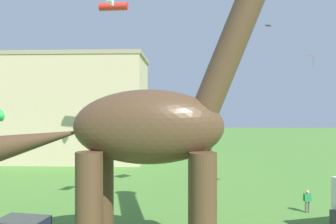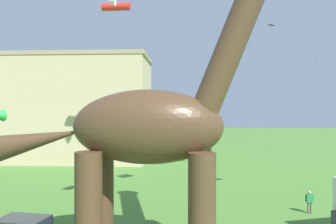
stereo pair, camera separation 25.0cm
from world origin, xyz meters
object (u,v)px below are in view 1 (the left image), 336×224
object	(u,v)px
person_watching_child	(307,199)
kite_apex	(313,56)
kite_trailing	(153,118)
kite_far_left	(113,5)
kite_far_right	(268,26)
dinosaur_sculpture	(147,127)

from	to	relation	value
person_watching_child	kite_apex	size ratio (longest dim) A/B	1.68
kite_trailing	kite_far_left	world-z (taller)	kite_far_left
kite_trailing	kite_far_left	bearing A→B (deg)	160.19
kite_far_right	dinosaur_sculpture	bearing A→B (deg)	-119.02
kite_apex	kite_far_right	xyz separation A→B (m)	(-1.05, 8.55, 4.44)
person_watching_child	kite_far_left	size ratio (longest dim) A/B	0.54
person_watching_child	kite_trailing	bearing A→B (deg)	-88.63
person_watching_child	kite_far_left	distance (m)	23.01
kite_trailing	kite_apex	xyz separation A→B (m)	(12.11, -4.55, 4.59)
kite_apex	kite_trailing	bearing A→B (deg)	159.42
person_watching_child	kite_far_right	bearing A→B (deg)	-146.96
dinosaur_sculpture	person_watching_child	xyz separation A→B (m)	(9.87, 7.25, -5.10)
dinosaur_sculpture	kite_apex	world-z (taller)	dinosaur_sculpture
kite_trailing	kite_apex	world-z (taller)	kite_apex
kite_far_right	person_watching_child	bearing A→B (deg)	-91.47
kite_trailing	kite_far_right	size ratio (longest dim) A/B	2.19
dinosaur_sculpture	kite_apex	distance (m)	15.57
dinosaur_sculpture	kite_far_left	bearing A→B (deg)	124.42
kite_far_right	kite_apex	bearing A→B (deg)	-83.00
person_watching_child	kite_apex	xyz separation A→B (m)	(1.33, 2.49, 9.79)
person_watching_child	kite_far_right	size ratio (longest dim) A/B	1.73
kite_trailing	kite_far_left	size ratio (longest dim) A/B	0.69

